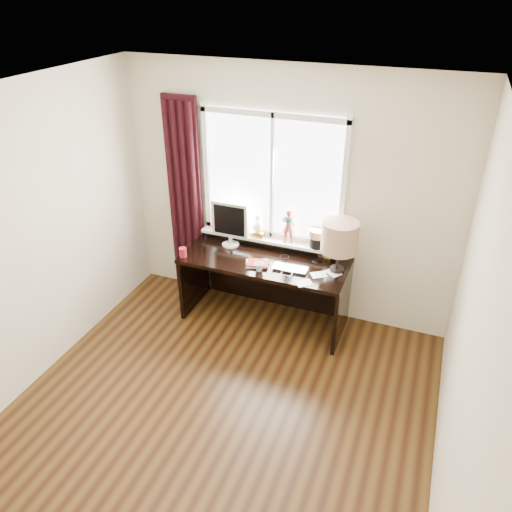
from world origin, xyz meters
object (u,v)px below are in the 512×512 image
at_px(laptop, 290,269).
at_px(mug, 259,267).
at_px(red_cup, 183,252).
at_px(desk, 268,275).
at_px(monitor, 230,222).
at_px(table_lamp, 340,238).

distance_m(laptop, mug, 0.31).
height_order(laptop, mug, mug).
xyz_separation_m(laptop, red_cup, (-1.10, -0.15, 0.04)).
xyz_separation_m(laptop, mug, (-0.28, -0.12, 0.03)).
relative_size(desk, monitor, 3.47).
height_order(red_cup, table_lamp, table_lamp).
bearing_deg(mug, red_cup, -178.32).
xyz_separation_m(desk, table_lamp, (0.73, -0.05, 0.61)).
distance_m(monitor, table_lamp, 1.19).
bearing_deg(mug, table_lamp, 21.17).
height_order(laptop, monitor, monitor).
bearing_deg(table_lamp, red_cup, -168.97).
bearing_deg(table_lamp, laptop, -160.59).
bearing_deg(desk, red_cup, -156.51).
relative_size(laptop, mug, 3.81).
height_order(red_cup, monitor, monitor).
xyz_separation_m(red_cup, desk, (0.80, 0.35, -0.29)).
xyz_separation_m(laptop, table_lamp, (0.43, 0.15, 0.35)).
height_order(desk, table_lamp, table_lamp).
bearing_deg(red_cup, desk, 23.49).
xyz_separation_m(laptop, monitor, (-0.75, 0.25, 0.26)).
bearing_deg(laptop, desk, 145.19).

